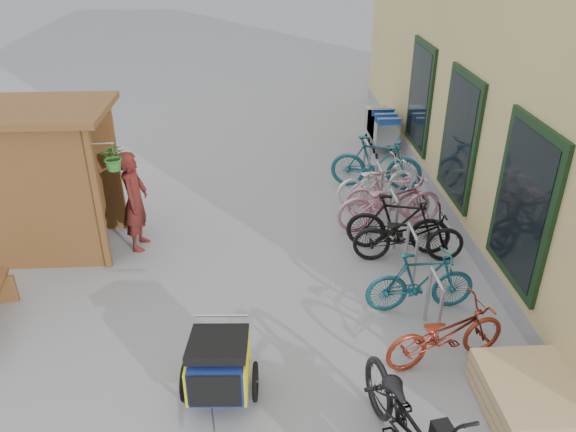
{
  "coord_description": "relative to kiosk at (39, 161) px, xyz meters",
  "views": [
    {
      "loc": [
        0.09,
        -5.74,
        4.84
      ],
      "look_at": [
        0.5,
        1.5,
        1.0
      ],
      "focal_mm": 35.0,
      "sensor_mm": 36.0,
      "label": 1
    }
  ],
  "objects": [
    {
      "name": "ground",
      "position": [
        3.28,
        -2.47,
        -1.55
      ],
      "size": [
        80.0,
        80.0,
        0.0
      ],
      "primitive_type": "plane",
      "color": "gray"
    },
    {
      "name": "kiosk",
      "position": [
        0.0,
        0.0,
        0.0
      ],
      "size": [
        2.49,
        1.65,
        2.4
      ],
      "color": "brown",
      "rests_on": "ground"
    },
    {
      "name": "bike_rack",
      "position": [
        5.58,
        -0.07,
        -1.04
      ],
      "size": [
        0.05,
        5.35,
        0.86
      ],
      "color": "#A5A8AD",
      "rests_on": "ground"
    },
    {
      "name": "pallet_stack",
      "position": [
        6.28,
        -3.87,
        -1.34
      ],
      "size": [
        1.0,
        1.2,
        0.4
      ],
      "color": "tan",
      "rests_on": "ground"
    },
    {
      "name": "shopping_carts",
      "position": [
        6.28,
        4.27,
        -0.98
      ],
      "size": [
        0.55,
        1.52,
        0.99
      ],
      "color": "silver",
      "rests_on": "ground"
    },
    {
      "name": "child_trailer",
      "position": [
        2.86,
        -3.44,
        -1.08
      ],
      "size": [
        0.87,
        1.46,
        0.85
      ],
      "rotation": [
        0.0,
        0.0,
        -0.05
      ],
      "color": "#1C3A9D",
      "rests_on": "ground"
    },
    {
      "name": "cargo_bike",
      "position": [
        4.74,
        -4.47,
        -1.02
      ],
      "size": [
        1.07,
        2.13,
        1.07
      ],
      "rotation": [
        0.0,
        0.0,
        0.18
      ],
      "color": "black",
      "rests_on": "ground"
    },
    {
      "name": "person_kiosk",
      "position": [
        1.37,
        -0.01,
        -0.71
      ],
      "size": [
        0.46,
        0.65,
        1.68
      ],
      "primitive_type": "imported",
      "rotation": [
        0.0,
        0.0,
        1.48
      ],
      "color": "maroon",
      "rests_on": "ground"
    },
    {
      "name": "bike_0",
      "position": [
        5.57,
        -3.01,
        -1.14
      ],
      "size": [
        1.68,
        0.93,
        0.83
      ],
      "primitive_type": "imported",
      "rotation": [
        0.0,
        0.0,
        1.82
      ],
      "color": "maroon",
      "rests_on": "ground"
    },
    {
      "name": "bike_1",
      "position": [
        5.54,
        -1.97,
        -1.09
      ],
      "size": [
        1.55,
        0.51,
        0.92
      ],
      "primitive_type": "imported",
      "rotation": [
        0.0,
        0.0,
        1.62
      ],
      "color": "#1A5569",
      "rests_on": "ground"
    },
    {
      "name": "bike_2",
      "position": [
        5.7,
        -0.69,
        -1.09
      ],
      "size": [
        1.78,
        0.73,
        0.92
      ],
      "primitive_type": "imported",
      "rotation": [
        0.0,
        0.0,
        1.5
      ],
      "color": "black",
      "rests_on": "ground"
    },
    {
      "name": "bike_3",
      "position": [
        5.59,
        -0.4,
        -1.05
      ],
      "size": [
        1.73,
        0.87,
        1.0
      ],
      "primitive_type": "imported",
      "rotation": [
        0.0,
        0.0,
        1.32
      ],
      "color": "black",
      "rests_on": "ground"
    },
    {
      "name": "bike_4",
      "position": [
        5.62,
        0.39,
        -1.05
      ],
      "size": [
        1.99,
        0.95,
        1.0
      ],
      "primitive_type": "imported",
      "rotation": [
        0.0,
        0.0,
        1.73
      ],
      "color": "#C98298",
      "rests_on": "ground"
    },
    {
      "name": "bike_5",
      "position": [
        5.67,
        0.74,
        -1.1
      ],
      "size": [
        1.55,
        0.64,
        0.91
      ],
      "primitive_type": "imported",
      "rotation": [
        0.0,
        0.0,
        1.42
      ],
      "color": "#C98298",
      "rests_on": "ground"
    },
    {
      "name": "bike_6",
      "position": [
        5.6,
        1.45,
        -1.12
      ],
      "size": [
        1.75,
        1.06,
        0.87
      ],
      "primitive_type": "imported",
      "rotation": [
        0.0,
        0.0,
        1.88
      ],
      "color": "white",
      "rests_on": "ground"
    },
    {
      "name": "bike_7",
      "position": [
        5.72,
        2.05,
        -1.01
      ],
      "size": [
        1.89,
        0.95,
        1.09
      ],
      "primitive_type": "imported",
      "rotation": [
        0.0,
        0.0,
        1.32
      ],
      "color": "#1A5569",
      "rests_on": "ground"
    }
  ]
}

